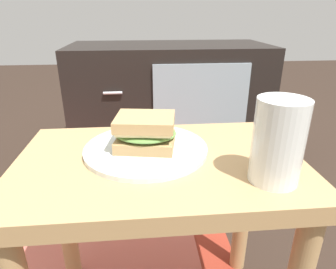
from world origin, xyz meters
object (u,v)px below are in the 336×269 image
Objects in this scene: tv_cabinet at (169,102)px; sandwich_front at (145,132)px; plate at (146,149)px; beer_glass at (278,143)px.

tv_cabinet is 0.95m from sandwich_front.
tv_cabinet is 0.94m from plate.
beer_glass is (0.21, -0.13, 0.03)m from sandwich_front.
beer_glass reaches higher than tv_cabinet.
plate is (-0.14, -0.91, 0.17)m from tv_cabinet.
tv_cabinet is 3.79× the size of plate.
plate is 1.80× the size of sandwich_front.
plate is 1.76× the size of beer_glass.
tv_cabinet is at bearing 81.35° from sandwich_front.
tv_cabinet reaches higher than plate.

